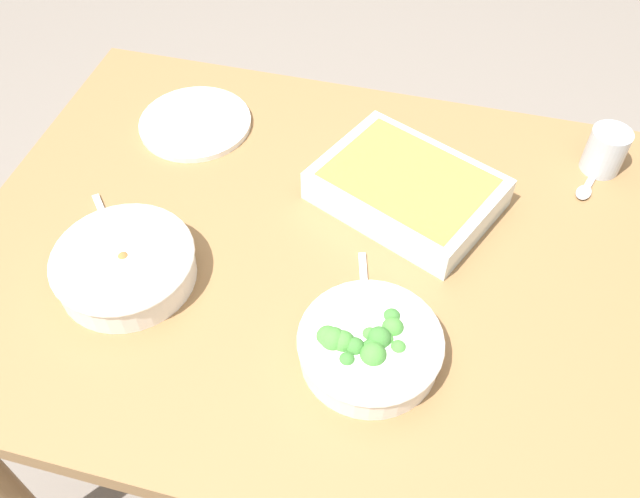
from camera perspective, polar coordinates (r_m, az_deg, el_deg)
The scene contains 10 objects.
ground_plane at distance 1.77m, azimuth -0.00°, elevation -15.53°, with size 6.00×6.00×0.00m, color slate.
dining_table at distance 1.21m, azimuth -0.00°, elevation -2.74°, with size 1.20×0.90×0.74m.
stew_bowl at distance 1.12m, azimuth -16.16°, elevation -1.29°, with size 0.23×0.23×0.06m.
broccoli_bowl at distance 0.99m, azimuth 4.17°, elevation -8.14°, with size 0.21×0.21×0.07m.
baking_dish at distance 1.19m, azimuth 7.35°, elevation 5.15°, with size 0.36×0.32×0.06m.
drink_cup at distance 1.35m, azimuth 22.94°, elevation 7.55°, with size 0.07×0.07×0.08m.
side_plate at distance 1.38m, azimuth -10.48°, elevation 10.42°, with size 0.22×0.22×0.01m, color white.
spoon_by_stew at distance 1.20m, azimuth -17.09°, elevation 0.92°, with size 0.13×0.14×0.01m.
spoon_by_broccoli at distance 1.06m, azimuth 3.90°, elevation -5.10°, with size 0.06×0.17×0.01m.
spoon_spare at distance 1.34m, azimuth 21.94°, elevation 5.49°, with size 0.07×0.17×0.01m.
Camera 1 is at (-0.18, 0.70, 1.61)m, focal length 37.88 mm.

